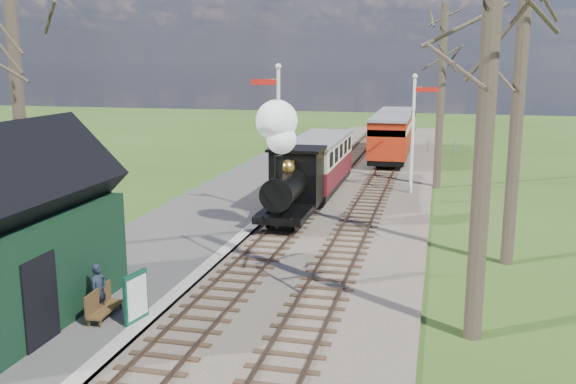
# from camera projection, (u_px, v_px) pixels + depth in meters

# --- Properties ---
(distant_hills) EXTENTS (114.40, 48.00, 22.02)m
(distant_hills) POSITION_uv_depth(u_px,v_px,m) (398.00, 256.00, 75.06)
(distant_hills) COLOR #385B23
(distant_hills) RESTS_ON ground
(ballast_bed) EXTENTS (8.00, 60.00, 0.10)m
(ballast_bed) POSITION_uv_depth(u_px,v_px,m) (348.00, 191.00, 31.42)
(ballast_bed) COLOR brown
(ballast_bed) RESTS_ON ground
(track_near) EXTENTS (1.60, 60.00, 0.15)m
(track_near) POSITION_uv_depth(u_px,v_px,m) (322.00, 189.00, 31.70)
(track_near) COLOR brown
(track_near) RESTS_ON ground
(track_far) EXTENTS (1.60, 60.00, 0.15)m
(track_far) POSITION_uv_depth(u_px,v_px,m) (375.00, 191.00, 31.11)
(track_far) COLOR brown
(track_far) RESTS_ON ground
(platform) EXTENTS (5.00, 44.00, 0.20)m
(platform) POSITION_uv_depth(u_px,v_px,m) (196.00, 224.00, 24.87)
(platform) COLOR #474442
(platform) RESTS_ON ground
(coping_strip) EXTENTS (0.40, 44.00, 0.21)m
(coping_strip) POSITION_uv_depth(u_px,v_px,m) (253.00, 228.00, 24.35)
(coping_strip) COLOR #B2AD9E
(coping_strip) RESTS_ON ground
(station_shed) EXTENTS (3.25, 6.30, 4.78)m
(station_shed) POSITION_uv_depth(u_px,v_px,m) (6.00, 238.00, 15.09)
(station_shed) COLOR black
(station_shed) RESTS_ON platform
(semaphore_near) EXTENTS (1.22, 0.24, 6.22)m
(semaphore_near) POSITION_uv_depth(u_px,v_px,m) (277.00, 130.00, 25.44)
(semaphore_near) COLOR silver
(semaphore_near) RESTS_ON ground
(semaphore_far) EXTENTS (1.22, 0.24, 5.72)m
(semaphore_far) POSITION_uv_depth(u_px,v_px,m) (415.00, 125.00, 30.05)
(semaphore_far) COLOR silver
(semaphore_far) RESTS_ON ground
(bare_trees) EXTENTS (15.51, 22.39, 12.00)m
(bare_trees) POSITION_uv_depth(u_px,v_px,m) (296.00, 100.00, 19.02)
(bare_trees) COLOR #382D23
(bare_trees) RESTS_ON ground
(fence_line) EXTENTS (12.60, 0.08, 1.00)m
(fence_line) POSITION_uv_depth(u_px,v_px,m) (363.00, 144.00, 44.88)
(fence_line) COLOR slate
(fence_line) RESTS_ON ground
(locomotive) EXTENTS (1.92, 4.47, 4.79)m
(locomotive) POSITION_uv_depth(u_px,v_px,m) (289.00, 171.00, 24.51)
(locomotive) COLOR black
(locomotive) RESTS_ON ground
(coach) EXTENTS (2.24, 7.67, 2.35)m
(coach) POSITION_uv_depth(u_px,v_px,m) (319.00, 162.00, 30.41)
(coach) COLOR black
(coach) RESTS_ON ground
(red_carriage_a) EXTENTS (2.29, 5.68, 2.41)m
(red_carriage_a) POSITION_uv_depth(u_px,v_px,m) (390.00, 139.00, 38.74)
(red_carriage_a) COLOR black
(red_carriage_a) RESTS_ON ground
(red_carriage_b) EXTENTS (2.29, 5.68, 2.41)m
(red_carriage_b) POSITION_uv_depth(u_px,v_px,m) (396.00, 129.00, 43.98)
(red_carriage_b) COLOR black
(red_carriage_b) RESTS_ON ground
(sign_board) EXTENTS (0.25, 0.83, 1.22)m
(sign_board) POSITION_uv_depth(u_px,v_px,m) (136.00, 297.00, 15.32)
(sign_board) COLOR #0D3F2D
(sign_board) RESTS_ON platform
(bench) EXTENTS (0.44, 1.32, 0.74)m
(bench) POSITION_uv_depth(u_px,v_px,m) (101.00, 304.00, 15.59)
(bench) COLOR #4D361B
(bench) RESTS_ON platform
(person) EXTENTS (0.41, 0.54, 1.32)m
(person) POSITION_uv_depth(u_px,v_px,m) (99.00, 290.00, 15.66)
(person) COLOR #1A212F
(person) RESTS_ON platform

